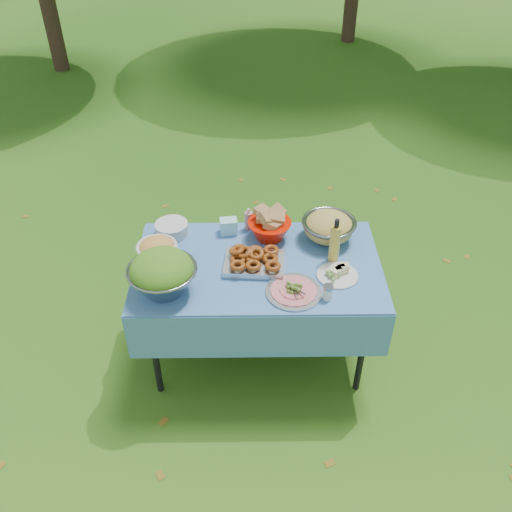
{
  "coord_description": "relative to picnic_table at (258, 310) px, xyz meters",
  "views": [
    {
      "loc": [
        -0.04,
        -2.49,
        2.8
      ],
      "look_at": [
        -0.01,
        0.0,
        0.82
      ],
      "focal_mm": 38.0,
      "sensor_mm": 36.0,
      "label": 1
    }
  ],
  "objects": [
    {
      "name": "plate_stack",
      "position": [
        -0.54,
        0.32,
        0.42
      ],
      "size": [
        0.25,
        0.25,
        0.08
      ],
      "primitive_type": "cylinder",
      "rotation": [
        0.0,
        0.0,
        -0.21
      ],
      "color": "silver",
      "rests_on": "picnic_table"
    },
    {
      "name": "pasta_bowl_white",
      "position": [
        -0.6,
        0.07,
        0.45
      ],
      "size": [
        0.28,
        0.28,
        0.13
      ],
      "primitive_type": null,
      "rotation": [
        0.0,
        0.0,
        -0.19
      ],
      "color": "silver",
      "rests_on": "picnic_table"
    },
    {
      "name": "cheese_plate",
      "position": [
        0.46,
        -0.12,
        0.41
      ],
      "size": [
        0.28,
        0.28,
        0.07
      ],
      "primitive_type": "cylinder",
      "rotation": [
        0.0,
        0.0,
        0.19
      ],
      "color": "silver",
      "rests_on": "picnic_table"
    },
    {
      "name": "wipes_box",
      "position": [
        -0.18,
        0.32,
        0.43
      ],
      "size": [
        0.12,
        0.09,
        0.1
      ],
      "primitive_type": "cube",
      "rotation": [
        0.0,
        0.0,
        0.12
      ],
      "color": "#A0EFFA",
      "rests_on": "picnic_table"
    },
    {
      "name": "bread_bowl",
      "position": [
        0.08,
        0.27,
        0.47
      ],
      "size": [
        0.36,
        0.36,
        0.18
      ],
      "primitive_type": null,
      "rotation": [
        0.0,
        0.0,
        0.43
      ],
      "color": "red",
      "rests_on": "picnic_table"
    },
    {
      "name": "ground",
      "position": [
        0.0,
        0.0,
        -0.38
      ],
      "size": [
        80.0,
        80.0,
        0.0
      ],
      "primitive_type": "plane",
      "color": "#0B3509",
      "rests_on": "ground"
    },
    {
      "name": "oil_bottle",
      "position": [
        0.45,
        0.04,
        0.52
      ],
      "size": [
        0.07,
        0.07,
        0.29
      ],
      "primitive_type": "cylinder",
      "rotation": [
        0.0,
        0.0,
        0.09
      ],
      "color": "gold",
      "rests_on": "picnic_table"
    },
    {
      "name": "sanitizer_bottle",
      "position": [
        -0.05,
        0.37,
        0.46
      ],
      "size": [
        0.07,
        0.07,
        0.15
      ],
      "primitive_type": "cylinder",
      "rotation": [
        0.0,
        0.0,
        -0.3
      ],
      "color": "#D47A82",
      "rests_on": "picnic_table"
    },
    {
      "name": "picnic_table",
      "position": [
        0.0,
        0.0,
        0.0
      ],
      "size": [
        1.46,
        0.86,
        0.76
      ],
      "primitive_type": "cube",
      "color": "#84CBFF",
      "rests_on": "ground"
    },
    {
      "name": "salad_bowl",
      "position": [
        -0.53,
        -0.23,
        0.51
      ],
      "size": [
        0.49,
        0.49,
        0.25
      ],
      "primitive_type": null,
      "rotation": [
        0.0,
        0.0,
        -0.32
      ],
      "color": "gray",
      "rests_on": "picnic_table"
    },
    {
      "name": "fried_tray",
      "position": [
        -0.02,
        -0.02,
        0.42
      ],
      "size": [
        0.37,
        0.27,
        0.08
      ],
      "primitive_type": "cube",
      "rotation": [
        0.0,
        0.0,
        -0.07
      ],
      "color": "silver",
      "rests_on": "picnic_table"
    },
    {
      "name": "charcuterie_platter",
      "position": [
        0.2,
        -0.25,
        0.42
      ],
      "size": [
        0.42,
        0.42,
        0.07
      ],
      "primitive_type": "cylinder",
      "rotation": [
        0.0,
        0.0,
        0.42
      ],
      "color": "#B0B3B7",
      "rests_on": "picnic_table"
    },
    {
      "name": "pasta_bowl_steel",
      "position": [
        0.44,
        0.25,
        0.47
      ],
      "size": [
        0.45,
        0.45,
        0.18
      ],
      "primitive_type": null,
      "rotation": [
        0.0,
        0.0,
        -0.43
      ],
      "color": "gray",
      "rests_on": "picnic_table"
    },
    {
      "name": "shaker",
      "position": [
        0.38,
        -0.3,
        0.43
      ],
      "size": [
        0.06,
        0.06,
        0.09
      ],
      "primitive_type": "cylinder",
      "rotation": [
        0.0,
        0.0,
        0.11
      ],
      "color": "white",
      "rests_on": "picnic_table"
    }
  ]
}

